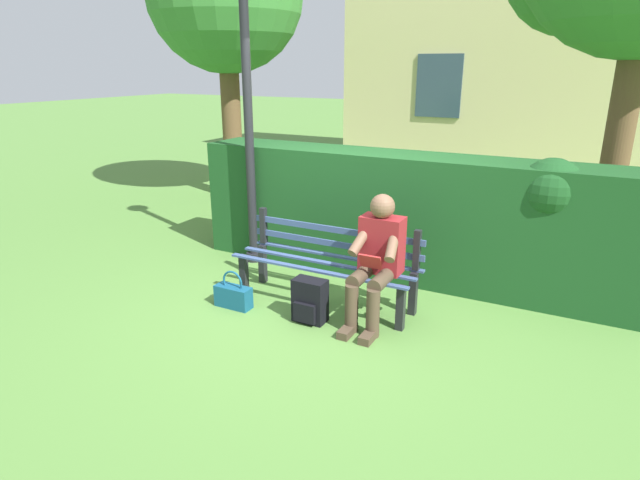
% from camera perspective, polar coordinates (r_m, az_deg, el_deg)
% --- Properties ---
extents(ground, '(60.00, 60.00, 0.00)m').
position_cam_1_polar(ground, '(5.22, 0.51, -6.86)').
color(ground, '#517F38').
extents(park_bench, '(1.83, 0.50, 0.82)m').
position_cam_1_polar(park_bench, '(5.11, 0.88, -2.40)').
color(park_bench, black).
rests_on(park_bench, ground).
extents(person_seated, '(0.44, 0.73, 1.17)m').
position_cam_1_polar(person_seated, '(4.68, 6.16, -1.85)').
color(person_seated, maroon).
rests_on(person_seated, ground).
extents(hedge_backdrop, '(4.77, 0.71, 1.43)m').
position_cam_1_polar(hedge_backdrop, '(5.75, 9.34, 2.84)').
color(hedge_backdrop, '#19471E').
rests_on(hedge_backdrop, ground).
extents(building_facade, '(8.28, 2.78, 6.58)m').
position_cam_1_polar(building_facade, '(12.05, 25.47, 21.85)').
color(building_facade, beige).
rests_on(building_facade, ground).
extents(backpack, '(0.30, 0.25, 0.40)m').
position_cam_1_polar(backpack, '(4.79, -1.12, -6.64)').
color(backpack, black).
rests_on(backpack, ground).
extents(handbag, '(0.37, 0.14, 0.37)m').
position_cam_1_polar(handbag, '(5.16, -9.39, -5.96)').
color(handbag, navy).
rests_on(handbag, ground).
extents(lamp_post, '(0.31, 0.31, 3.64)m').
position_cam_1_polar(lamp_post, '(5.97, -8.12, 20.08)').
color(lamp_post, black).
rests_on(lamp_post, ground).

